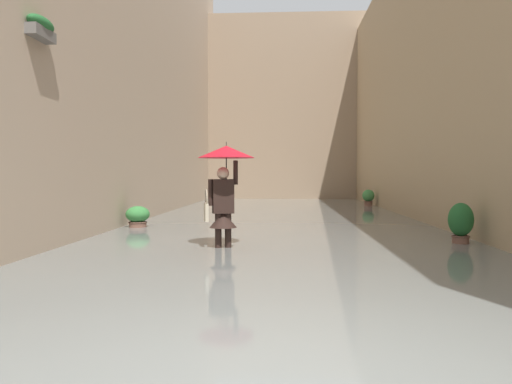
{
  "coord_description": "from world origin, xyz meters",
  "views": [
    {
      "loc": [
        -0.14,
        3.17,
        1.54
      ],
      "look_at": [
        0.39,
        -6.02,
        1.2
      ],
      "focal_mm": 34.77,
      "sensor_mm": 36.0,
      "label": 1
    }
  ],
  "objects_px": {
    "potted_plant_far_left": "(368,199)",
    "potted_plant_mid_right": "(138,218)",
    "person_wading": "(225,177)",
    "potted_plant_mid_left": "(461,224)"
  },
  "relations": [
    {
      "from": "potted_plant_mid_left",
      "to": "potted_plant_far_left",
      "type": "bearing_deg",
      "value": -90.36
    },
    {
      "from": "person_wading",
      "to": "potted_plant_mid_right",
      "type": "height_order",
      "value": "person_wading"
    },
    {
      "from": "potted_plant_mid_right",
      "to": "potted_plant_far_left",
      "type": "distance_m",
      "value": 11.1
    },
    {
      "from": "person_wading",
      "to": "potted_plant_far_left",
      "type": "bearing_deg",
      "value": -111.16
    },
    {
      "from": "potted_plant_mid_left",
      "to": "potted_plant_far_left",
      "type": "distance_m",
      "value": 10.98
    },
    {
      "from": "person_wading",
      "to": "potted_plant_mid_left",
      "type": "bearing_deg",
      "value": -169.77
    },
    {
      "from": "person_wading",
      "to": "potted_plant_mid_right",
      "type": "bearing_deg",
      "value": -51.85
    },
    {
      "from": "potted_plant_far_left",
      "to": "potted_plant_mid_right",
      "type": "bearing_deg",
      "value": 49.69
    },
    {
      "from": "person_wading",
      "to": "potted_plant_far_left",
      "type": "distance_m",
      "value": 12.68
    },
    {
      "from": "potted_plant_mid_right",
      "to": "potted_plant_far_left",
      "type": "height_order",
      "value": "potted_plant_far_left"
    }
  ]
}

